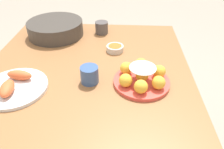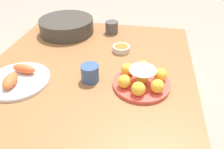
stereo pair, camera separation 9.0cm
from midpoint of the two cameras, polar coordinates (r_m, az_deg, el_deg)
dining_table at (r=1.01m, az=-9.68°, el=-6.49°), size 1.23×0.95×0.76m
cake_plate at (r=0.90m, az=4.96°, el=-0.74°), size 0.24×0.24×0.09m
serving_bowl at (r=1.35m, az=-16.45°, el=11.58°), size 0.32×0.32×0.09m
sauce_bowl at (r=1.14m, az=-1.49°, el=6.82°), size 0.09×0.09×0.03m
seafood_platter at (r=0.98m, az=-26.62°, el=-2.79°), size 0.26×0.26×0.05m
cup_near at (r=1.33m, az=-4.70°, el=12.07°), size 0.08×0.08×0.07m
cup_far at (r=0.92m, az=-8.68°, el=-0.04°), size 0.08×0.08×0.07m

